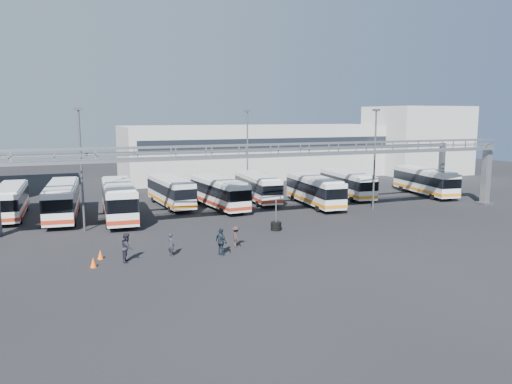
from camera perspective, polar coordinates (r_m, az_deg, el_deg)
name	(u,v)px	position (r m, az deg, el deg)	size (l,w,h in m)	color
ground	(299,235)	(40.57, 4.96, -4.94)	(140.00, 140.00, 0.00)	black
gantry	(270,161)	(44.91, 1.65, 3.55)	(51.40, 5.15, 7.10)	gray
warehouse	(258,151)	(79.19, 0.27, 4.72)	(42.00, 14.00, 8.00)	#9E9E99
building_right	(417,140)	(87.46, 17.88, 5.67)	(14.00, 12.00, 11.00)	#B2B2AD
light_pole_left	(81,163)	(43.31, -19.37, 3.16)	(0.70, 0.35, 10.21)	#4C4F54
light_pole_mid	(375,154)	(51.81, 13.42, 4.26)	(0.70, 0.35, 10.21)	#4C4F54
light_pole_back	(247,147)	(61.29, -0.98, 5.15)	(0.70, 0.35, 10.21)	#4C4F54
bus_0	(11,200)	(52.16, -26.23, -0.84)	(2.74, 10.21, 3.07)	silver
bus_1	(62,199)	(49.56, -21.28, -0.79)	(3.56, 11.34, 3.39)	silver
bus_2	(119,199)	(47.72, -15.42, -0.78)	(3.36, 11.63, 3.49)	silver
bus_3	(171,190)	(53.51, -9.74, 0.18)	(3.10, 10.35, 3.10)	silver
bus_4	(219,192)	(51.78, -4.27, 0.03)	(3.40, 10.59, 3.16)	silver
bus_5	(257,186)	(55.81, 0.16, 0.64)	(3.00, 10.23, 3.07)	silver
bus_6	(315,190)	(53.40, 6.71, 0.27)	(3.26, 10.60, 3.17)	silver
bus_7	(347,183)	(59.53, 10.38, 1.00)	(3.14, 10.22, 3.06)	silver
bus_9	(425,181)	(63.61, 18.74, 1.25)	(3.92, 10.85, 3.22)	silver
pedestrian_a	(171,244)	(34.91, -9.67, -5.93)	(0.59, 0.39, 1.62)	black
pedestrian_b	(127,247)	(34.13, -14.52, -6.15)	(0.94, 0.73, 1.94)	black
pedestrian_c	(236,237)	(36.72, -2.31, -5.12)	(1.01, 0.58, 1.56)	#302020
pedestrian_d	(221,242)	(34.61, -4.01, -5.69)	(1.12, 0.47, 1.92)	#19222D
cone_left	(93,262)	(33.66, -18.10, -7.64)	(0.42, 0.42, 0.66)	#FA530D
cone_right	(100,254)	(35.39, -17.36, -6.82)	(0.41, 0.41, 0.65)	#FA530D
tire_stack	(276,225)	(42.03, 2.30, -3.82)	(0.90, 0.90, 2.56)	black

